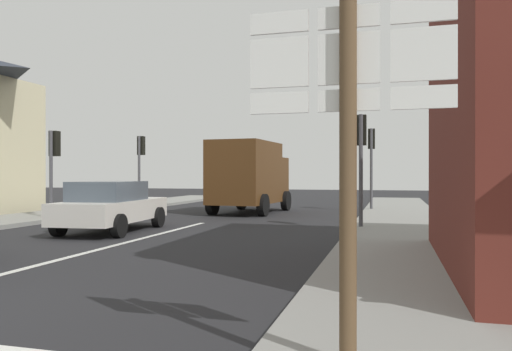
{
  "coord_description": "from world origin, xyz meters",
  "views": [
    {
      "loc": [
        6.27,
        -3.9,
        1.67
      ],
      "look_at": [
        2.06,
        11.45,
        1.64
      ],
      "focal_mm": 34.8,
      "sensor_mm": 36.0,
      "label": 1
    }
  ],
  "objects": [
    {
      "name": "delivery_truck",
      "position": [
        0.33,
        16.72,
        1.65
      ],
      "size": [
        2.75,
        5.13,
        3.05
      ],
      "color": "#4C2D14",
      "rests_on": "ground"
    },
    {
      "name": "traffic_light_near_right",
      "position": [
        5.39,
        11.13,
        2.55
      ],
      "size": [
        0.3,
        0.49,
        3.44
      ],
      "color": "#47474C",
      "rests_on": "ground"
    },
    {
      "name": "lane_centre_stripe",
      "position": [
        0.0,
        6.0,
        0.01
      ],
      "size": [
        0.16,
        12.0,
        0.01
      ],
      "primitive_type": "cube",
      "color": "silver",
      "rests_on": "ground"
    },
    {
      "name": "sedan_far",
      "position": [
        -1.62,
        8.91,
        0.76
      ],
      "size": [
        2.22,
        4.32,
        1.47
      ],
      "color": "beige",
      "rests_on": "ground"
    },
    {
      "name": "sidewalk_right",
      "position": [
        6.56,
        8.0,
        0.07
      ],
      "size": [
        2.93,
        44.0,
        0.14
      ],
      "primitive_type": "cube",
      "color": "gray",
      "rests_on": "ground"
    },
    {
      "name": "traffic_light_far_left",
      "position": [
        -5.39,
        17.62,
        2.6
      ],
      "size": [
        0.3,
        0.49,
        3.51
      ],
      "color": "#47474C",
      "rests_on": "ground"
    },
    {
      "name": "route_sign_post",
      "position": [
        5.93,
        0.17,
        2.0
      ],
      "size": [
        1.66,
        0.14,
        3.2
      ],
      "color": "brown",
      "rests_on": "ground"
    },
    {
      "name": "traffic_light_far_right",
      "position": [
        5.39,
        18.9,
        2.76
      ],
      "size": [
        0.3,
        0.49,
        3.72
      ],
      "color": "#47474C",
      "rests_on": "ground"
    },
    {
      "name": "traffic_light_near_left",
      "position": [
        -5.39,
        11.27,
        2.39
      ],
      "size": [
        0.3,
        0.49,
        3.23
      ],
      "color": "#47474C",
      "rests_on": "ground"
    },
    {
      "name": "ground_plane",
      "position": [
        0.0,
        10.0,
        0.0
      ],
      "size": [
        80.0,
        80.0,
        0.0
      ],
      "primitive_type": "plane",
      "color": "#232326"
    }
  ]
}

